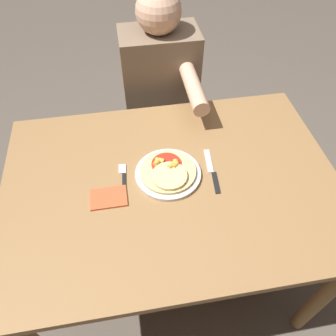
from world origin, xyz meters
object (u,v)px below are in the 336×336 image
at_px(dining_table, 172,198).
at_px(knife, 212,171).
at_px(fork, 123,179).
at_px(pizza, 168,171).
at_px(person_diner, 161,89).
at_px(plate, 168,174).

height_order(dining_table, knife, knife).
xyz_separation_m(dining_table, fork, (-0.18, 0.04, 0.11)).
bearing_deg(pizza, dining_table, -72.82).
relative_size(knife, person_diner, 0.18).
relative_size(fork, person_diner, 0.15).
bearing_deg(dining_table, pizza, 107.18).
bearing_deg(plate, dining_table, -74.58).
bearing_deg(person_diner, dining_table, -95.05).
bearing_deg(pizza, knife, -3.02).
xyz_separation_m(pizza, person_diner, (0.07, 0.62, -0.08)).
relative_size(dining_table, knife, 5.68).
height_order(fork, person_diner, person_diner).
xyz_separation_m(fork, knife, (0.34, -0.02, 0.00)).
height_order(plate, person_diner, person_diner).
xyz_separation_m(pizza, knife, (0.17, -0.01, -0.02)).
distance_m(dining_table, pizza, 0.14).
bearing_deg(fork, plate, -1.63).
relative_size(plate, knife, 1.13).
bearing_deg(plate, pizza, -88.24).
height_order(dining_table, pizza, pizza).
xyz_separation_m(fork, person_diner, (0.24, 0.61, -0.06)).
bearing_deg(person_diner, plate, -96.12).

